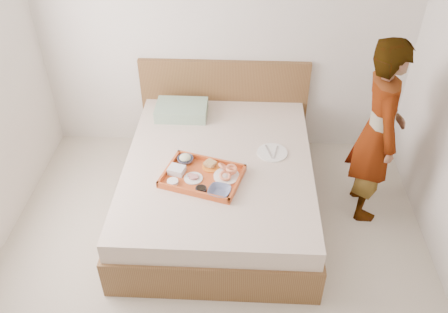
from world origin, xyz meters
TOP-DOWN VIEW (x-y plane):
  - ground at (0.00, 0.00)m, footprint 3.50×4.00m
  - wall_back at (0.00, 2.00)m, footprint 3.50×0.01m
  - bed at (0.01, 1.00)m, footprint 1.65×2.00m
  - headboard at (0.01, 1.97)m, footprint 1.65×0.06m
  - pillow at (-0.38, 1.67)m, footprint 0.48×0.33m
  - tray at (-0.11, 0.76)m, footprint 0.70×0.59m
  - prawn_plate at (0.08, 0.77)m, footprint 0.26×0.26m
  - navy_bowl_big at (0.04, 0.58)m, footprint 0.21×0.21m
  - sauce_dish at (-0.11, 0.59)m, footprint 0.11×0.11m
  - meat_plate at (-0.18, 0.73)m, footprint 0.18×0.18m
  - bread_plate at (-0.05, 0.88)m, footprint 0.18×0.18m
  - salad_bowl at (-0.27, 0.95)m, footprint 0.16×0.16m
  - plastic_tub at (-0.32, 0.80)m, footprint 0.15×0.13m
  - cheese_round at (-0.33, 0.67)m, footprint 0.11×0.11m
  - dinner_plate at (0.46, 1.12)m, footprint 0.27×0.27m
  - person at (1.28, 1.07)m, footprint 0.39×0.59m

SIDE VIEW (x-z plane):
  - ground at x=0.00m, z-range -0.01..0.01m
  - bed at x=0.01m, z-range 0.00..0.53m
  - headboard at x=0.01m, z-range 0.00..0.95m
  - dinner_plate at x=0.46m, z-range 0.53..0.54m
  - meat_plate at x=-0.18m, z-range 0.55..0.56m
  - bread_plate at x=-0.05m, z-range 0.55..0.56m
  - prawn_plate at x=0.08m, z-range 0.55..0.56m
  - tray at x=-0.11m, z-range 0.53..0.58m
  - cheese_round at x=-0.33m, z-range 0.55..0.58m
  - sauce_dish at x=-0.11m, z-range 0.55..0.58m
  - salad_bowl at x=-0.27m, z-range 0.55..0.59m
  - navy_bowl_big at x=0.04m, z-range 0.55..0.59m
  - plastic_tub at x=-0.32m, z-range 0.55..0.60m
  - pillow at x=-0.38m, z-range 0.53..0.64m
  - person at x=1.28m, z-range 0.00..1.62m
  - wall_back at x=0.00m, z-range 0.00..2.60m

